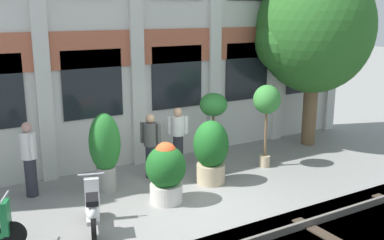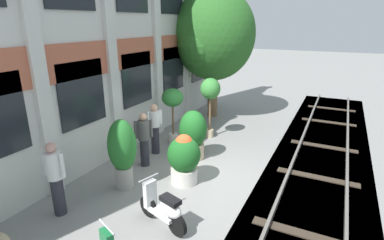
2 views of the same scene
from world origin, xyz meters
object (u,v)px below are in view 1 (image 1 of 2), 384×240
at_px(potted_plant_fluted_column, 211,151).
at_px(resident_near_plants, 151,144).
at_px(scooter_second_parked, 93,209).
at_px(resident_watching_tracks, 29,157).
at_px(potted_plant_glazed_jar, 105,148).
at_px(resident_by_doorway, 178,137).
at_px(potted_plant_terracotta_small, 213,110).
at_px(potted_plant_stone_basin, 166,171).
at_px(potted_plant_tall_urn, 267,104).
at_px(broadleaf_tree, 315,32).

height_order(potted_plant_fluted_column, resident_near_plants, resident_near_plants).
relative_size(scooter_second_parked, resident_watching_tracks, 0.79).
distance_m(potted_plant_glazed_jar, resident_by_doorway, 2.17).
height_order(potted_plant_glazed_jar, potted_plant_terracotta_small, potted_plant_terracotta_small).
bearing_deg(potted_plant_stone_basin, resident_watching_tracks, 143.36).
relative_size(potted_plant_glazed_jar, resident_by_doorway, 1.12).
relative_size(scooter_second_parked, resident_by_doorway, 0.82).
height_order(potted_plant_stone_basin, scooter_second_parked, potted_plant_stone_basin).
relative_size(potted_plant_glazed_jar, potted_plant_tall_urn, 0.83).
distance_m(broadleaf_tree, resident_by_doorway, 5.22).
relative_size(potted_plant_tall_urn, resident_near_plants, 1.36).
bearing_deg(potted_plant_terracotta_small, scooter_second_parked, -152.40).
bearing_deg(potted_plant_tall_urn, potted_plant_stone_basin, -168.15).
relative_size(potted_plant_fluted_column, potted_plant_tall_urn, 0.70).
xyz_separation_m(potted_plant_tall_urn, resident_near_plants, (-2.92, 0.80, -0.84)).
xyz_separation_m(potted_plant_stone_basin, resident_by_doorway, (1.23, 1.69, 0.16)).
height_order(broadleaf_tree, potted_plant_terracotta_small, broadleaf_tree).
height_order(scooter_second_parked, resident_watching_tracks, resident_watching_tracks).
distance_m(potted_plant_terracotta_small, potted_plant_tall_urn, 1.41).
bearing_deg(scooter_second_parked, potted_plant_tall_urn, -59.60).
bearing_deg(potted_plant_fluted_column, resident_by_doorway, 99.36).
distance_m(potted_plant_stone_basin, resident_watching_tracks, 3.03).
xyz_separation_m(potted_plant_tall_urn, resident_by_doorway, (-2.05, 1.00, -0.82)).
xyz_separation_m(broadleaf_tree, potted_plant_tall_urn, (-2.50, -0.95, -1.72)).
distance_m(potted_plant_fluted_column, potted_plant_glazed_jar, 2.46).
xyz_separation_m(potted_plant_glazed_jar, potted_plant_tall_urn, (4.17, -0.56, 0.68)).
height_order(potted_plant_fluted_column, resident_by_doorway, resident_by_doorway).
xyz_separation_m(potted_plant_stone_basin, scooter_second_parked, (-1.78, -0.48, -0.28)).
bearing_deg(potted_plant_tall_urn, broadleaf_tree, 20.76).
height_order(broadleaf_tree, resident_by_doorway, broadleaf_tree).
xyz_separation_m(potted_plant_stone_basin, potted_plant_fluted_column, (1.43, 0.45, 0.09)).
distance_m(potted_plant_tall_urn, resident_watching_tracks, 5.87).
bearing_deg(potted_plant_glazed_jar, resident_near_plants, 11.22).
bearing_deg(resident_near_plants, resident_watching_tracks, -47.87).
bearing_deg(potted_plant_fluted_column, potted_plant_glazed_jar, 161.08).
relative_size(broadleaf_tree, potted_plant_terracotta_small, 2.82).
distance_m(resident_by_doorway, resident_watching_tracks, 3.65).
relative_size(potted_plant_tall_urn, resident_by_doorway, 1.34).
xyz_separation_m(broadleaf_tree, potted_plant_fluted_column, (-4.35, -1.19, -2.61)).
relative_size(potted_plant_glazed_jar, resident_near_plants, 1.14).
bearing_deg(resident_near_plants, potted_plant_tall_urn, 123.13).
relative_size(potted_plant_tall_urn, scooter_second_parked, 1.62).
relative_size(resident_watching_tracks, resident_near_plants, 1.06).
distance_m(potted_plant_glazed_jar, resident_watching_tracks, 1.64).
bearing_deg(scooter_second_parked, potted_plant_fluted_column, -56.43).
bearing_deg(potted_plant_fluted_column, resident_watching_tracks, 160.65).
height_order(potted_plant_stone_basin, potted_plant_glazed_jar, potted_plant_glazed_jar).
bearing_deg(resident_by_doorway, resident_watching_tracks, -60.99).
relative_size(potted_plant_glazed_jar, potted_plant_terracotta_small, 0.95).
bearing_deg(resident_by_doorway, potted_plant_tall_urn, 94.70).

